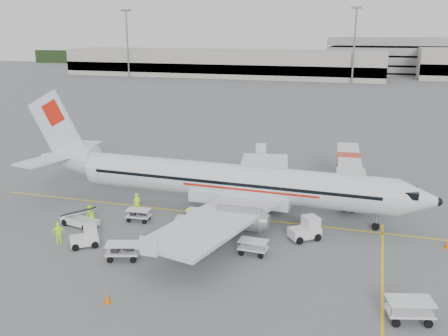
{
  "coord_description": "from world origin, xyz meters",
  "views": [
    {
      "loc": [
        12.72,
        -39.42,
        15.88
      ],
      "look_at": [
        0.0,
        2.0,
        3.8
      ],
      "focal_mm": 40.0,
      "sensor_mm": 36.0,
      "label": 1
    }
  ],
  "objects_px": {
    "tug_aft": "(84,237)",
    "jet_bridge": "(348,174)",
    "aircraft": "(232,158)",
    "tug_fore": "(305,228)",
    "belt_loader": "(79,213)",
    "tug_mid": "(188,218)"
  },
  "relations": [
    {
      "from": "tug_fore",
      "to": "jet_bridge",
      "type": "bearing_deg",
      "value": 40.57
    },
    {
      "from": "jet_bridge",
      "to": "tug_mid",
      "type": "relative_size",
      "value": 7.23
    },
    {
      "from": "jet_bridge",
      "to": "belt_loader",
      "type": "relative_size",
      "value": 3.53
    },
    {
      "from": "belt_loader",
      "to": "tug_fore",
      "type": "height_order",
      "value": "belt_loader"
    },
    {
      "from": "tug_mid",
      "to": "jet_bridge",
      "type": "bearing_deg",
      "value": 39.8
    },
    {
      "from": "jet_bridge",
      "to": "belt_loader",
      "type": "bearing_deg",
      "value": -148.22
    },
    {
      "from": "aircraft",
      "to": "jet_bridge",
      "type": "bearing_deg",
      "value": 44.76
    },
    {
      "from": "tug_aft",
      "to": "tug_fore",
      "type": "bearing_deg",
      "value": -14.81
    },
    {
      "from": "belt_loader",
      "to": "tug_mid",
      "type": "distance_m",
      "value": 9.08
    },
    {
      "from": "aircraft",
      "to": "belt_loader",
      "type": "height_order",
      "value": "aircraft"
    },
    {
      "from": "jet_bridge",
      "to": "aircraft",
      "type": "bearing_deg",
      "value": -141.81
    },
    {
      "from": "belt_loader",
      "to": "tug_fore",
      "type": "relative_size",
      "value": 1.81
    },
    {
      "from": "aircraft",
      "to": "jet_bridge",
      "type": "xyz_separation_m",
      "value": [
        9.47,
        8.88,
        -3.07
      ]
    },
    {
      "from": "tug_fore",
      "to": "tug_aft",
      "type": "relative_size",
      "value": 1.14
    },
    {
      "from": "tug_aft",
      "to": "jet_bridge",
      "type": "bearing_deg",
      "value": 10.01
    },
    {
      "from": "belt_loader",
      "to": "tug_fore",
      "type": "xyz_separation_m",
      "value": [
        18.33,
        2.69,
        -0.25
      ]
    },
    {
      "from": "tug_fore",
      "to": "tug_mid",
      "type": "relative_size",
      "value": 1.13
    },
    {
      "from": "jet_bridge",
      "to": "tug_fore",
      "type": "relative_size",
      "value": 6.38
    },
    {
      "from": "tug_fore",
      "to": "tug_aft",
      "type": "distance_m",
      "value": 16.89
    },
    {
      "from": "belt_loader",
      "to": "tug_fore",
      "type": "distance_m",
      "value": 18.53
    },
    {
      "from": "tug_aft",
      "to": "belt_loader",
      "type": "bearing_deg",
      "value": 90.46
    },
    {
      "from": "jet_bridge",
      "to": "tug_aft",
      "type": "height_order",
      "value": "jet_bridge"
    }
  ]
}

